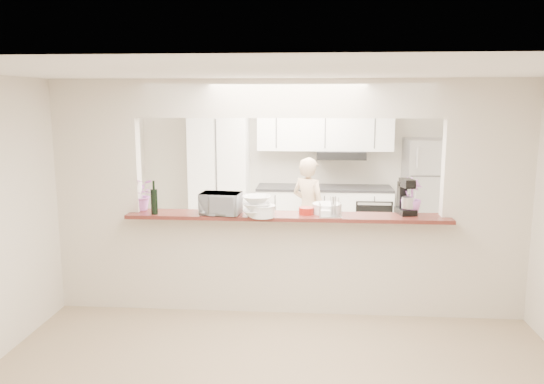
# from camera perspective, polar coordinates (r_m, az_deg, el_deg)

# --- Properties ---
(floor) EXTENTS (6.00, 6.00, 0.00)m
(floor) POSITION_cam_1_polar(r_m,az_deg,el_deg) (5.98, 1.61, -12.56)
(floor) COLOR #9A8B68
(floor) RESTS_ON ground
(tile_overlay) EXTENTS (5.00, 2.90, 0.01)m
(tile_overlay) POSITION_cam_1_polar(r_m,az_deg,el_deg) (7.44, 2.19, -7.96)
(tile_overlay) COLOR beige
(tile_overlay) RESTS_ON floor
(partition) EXTENTS (5.00, 0.15, 2.50)m
(partition) POSITION_cam_1_polar(r_m,az_deg,el_deg) (5.59, 1.68, 1.64)
(partition) COLOR beige
(partition) RESTS_ON floor
(bar_counter) EXTENTS (3.40, 0.38, 1.09)m
(bar_counter) POSITION_cam_1_polar(r_m,az_deg,el_deg) (5.78, 1.64, -7.30)
(bar_counter) COLOR beige
(bar_counter) RESTS_ON floor
(kitchen_cabinets) EXTENTS (3.15, 0.62, 2.25)m
(kitchen_cabinets) POSITION_cam_1_polar(r_m,az_deg,el_deg) (8.36, 1.27, 0.89)
(kitchen_cabinets) COLOR white
(kitchen_cabinets) RESTS_ON floor
(refrigerator) EXTENTS (0.75, 0.70, 1.70)m
(refrigerator) POSITION_cam_1_polar(r_m,az_deg,el_deg) (8.49, 16.49, -0.24)
(refrigerator) COLOR #B0B0B5
(refrigerator) RESTS_ON floor
(flower_left) EXTENTS (0.35, 0.32, 0.35)m
(flower_left) POSITION_cam_1_polar(r_m,az_deg,el_deg) (5.96, -13.85, -0.24)
(flower_left) COLOR pink
(flower_left) RESTS_ON bar_counter
(wine_bottle_a) EXTENTS (0.06, 0.06, 0.31)m
(wine_bottle_a) POSITION_cam_1_polar(r_m,az_deg,el_deg) (5.72, -12.55, -1.14)
(wine_bottle_a) COLOR black
(wine_bottle_a) RESTS_ON bar_counter
(wine_bottle_b) EXTENTS (0.07, 0.07, 0.36)m
(wine_bottle_b) POSITION_cam_1_polar(r_m,az_deg,el_deg) (5.72, -12.55, -0.96)
(wine_bottle_b) COLOR black
(wine_bottle_b) RESTS_ON bar_counter
(toaster_oven) EXTENTS (0.44, 0.32, 0.23)m
(toaster_oven) POSITION_cam_1_polar(r_m,az_deg,el_deg) (5.61, -5.54, -1.24)
(toaster_oven) COLOR #A3A2A7
(toaster_oven) RESTS_ON bar_counter
(serving_bowls) EXTENTS (0.32, 0.32, 0.21)m
(serving_bowls) POSITION_cam_1_polar(r_m,az_deg,el_deg) (5.49, -1.66, -1.54)
(serving_bowls) COLOR white
(serving_bowls) RESTS_ON bar_counter
(plate_stack_a) EXTENTS (0.27, 0.27, 0.12)m
(plate_stack_a) POSITION_cam_1_polar(r_m,az_deg,el_deg) (5.48, -1.04, -2.05)
(plate_stack_a) COLOR white
(plate_stack_a) RESTS_ON bar_counter
(plate_stack_b) EXTENTS (0.31, 0.31, 0.11)m
(plate_stack_b) POSITION_cam_1_polar(r_m,az_deg,el_deg) (5.67, 5.93, -1.77)
(plate_stack_b) COLOR white
(plate_stack_b) RESTS_ON bar_counter
(red_bowl) EXTENTS (0.16, 0.16, 0.07)m
(red_bowl) POSITION_cam_1_polar(r_m,az_deg,el_deg) (5.61, 3.69, -2.03)
(red_bowl) COLOR maroon
(red_bowl) RESTS_ON bar_counter
(tan_bowl) EXTENTS (0.16, 0.16, 0.08)m
(tan_bowl) POSITION_cam_1_polar(r_m,az_deg,el_deg) (5.61, 5.73, -2.04)
(tan_bowl) COLOR beige
(tan_bowl) RESTS_ON bar_counter
(utensil_caddy) EXTENTS (0.24, 0.14, 0.22)m
(utensil_caddy) POSITION_cam_1_polar(r_m,az_deg,el_deg) (5.49, 6.29, -1.76)
(utensil_caddy) COLOR silver
(utensil_caddy) RESTS_ON bar_counter
(stand_mixer) EXTENTS (0.21, 0.28, 0.38)m
(stand_mixer) POSITION_cam_1_polar(r_m,az_deg,el_deg) (5.76, 14.19, -0.65)
(stand_mixer) COLOR black
(stand_mixer) RESTS_ON bar_counter
(flower_right) EXTENTS (0.29, 0.29, 0.39)m
(flower_right) POSITION_cam_1_polar(r_m,az_deg,el_deg) (5.76, 14.73, -0.45)
(flower_right) COLOR #D472D5
(flower_right) RESTS_ON bar_counter
(person) EXTENTS (0.65, 0.60, 1.48)m
(person) POSITION_cam_1_polar(r_m,az_deg,el_deg) (7.55, 3.95, -1.92)
(person) COLOR tan
(person) RESTS_ON floor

